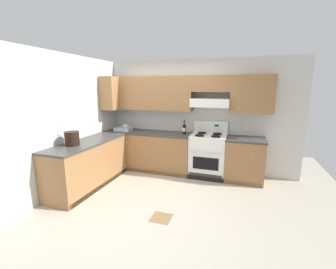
{
  "coord_description": "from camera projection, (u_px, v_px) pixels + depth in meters",
  "views": [
    {
      "loc": [
        1.59,
        -3.51,
        1.93
      ],
      "look_at": [
        0.17,
        0.7,
        1.0
      ],
      "focal_mm": 24.03,
      "sensor_mm": 36.0,
      "label": 1
    }
  ],
  "objects": [
    {
      "name": "counter_back_run",
      "position": [
        172.0,
        153.0,
        5.18
      ],
      "size": [
        3.6,
        0.65,
        0.91
      ],
      "color": "olive",
      "rests_on": "ground_plane"
    },
    {
      "name": "wine_bottle",
      "position": [
        184.0,
        128.0,
        5.03
      ],
      "size": [
        0.07,
        0.08,
        0.32
      ],
      "color": "black",
      "rests_on": "counter_back_run"
    },
    {
      "name": "floor_accent_tile",
      "position": [
        161.0,
        218.0,
        3.39
      ],
      "size": [
        0.3,
        0.3,
        0.01
      ],
      "primitive_type": "cube",
      "color": "olive",
      "rests_on": "ground_plane"
    },
    {
      "name": "bucket",
      "position": [
        72.0,
        138.0,
        4.03
      ],
      "size": [
        0.26,
        0.26,
        0.25
      ],
      "color": "black",
      "rests_on": "counter_left_run"
    },
    {
      "name": "paper_towel_roll",
      "position": [
        126.0,
        127.0,
        5.57
      ],
      "size": [
        0.12,
        0.13,
        0.13
      ],
      "color": "white",
      "rests_on": "counter_back_run"
    },
    {
      "name": "stove",
      "position": [
        208.0,
        155.0,
        4.93
      ],
      "size": [
        0.76,
        0.62,
        1.2
      ],
      "color": "white",
      "rests_on": "ground_plane"
    },
    {
      "name": "wall_back",
      "position": [
        189.0,
        108.0,
        5.14
      ],
      "size": [
        4.68,
        0.57,
        2.55
      ],
      "color": "silver",
      "rests_on": "ground_plane"
    },
    {
      "name": "ground_plane",
      "position": [
        147.0,
        194.0,
        4.15
      ],
      "size": [
        7.04,
        7.04,
        0.0
      ],
      "primitive_type": "plane",
      "color": "#B2AA99"
    },
    {
      "name": "bowl",
      "position": [
        123.0,
        130.0,
        5.41
      ],
      "size": [
        0.39,
        0.26,
        0.08
      ],
      "color": "#9EADB7",
      "rests_on": "counter_back_run"
    },
    {
      "name": "counter_left_run",
      "position": [
        89.0,
        164.0,
        4.44
      ],
      "size": [
        0.63,
        1.91,
        0.91
      ],
      "color": "olive",
      "rests_on": "ground_plane"
    },
    {
      "name": "wall_left",
      "position": [
        79.0,
        117.0,
        4.58
      ],
      "size": [
        0.47,
        4.0,
        2.55
      ],
      "color": "silver",
      "rests_on": "ground_plane"
    }
  ]
}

